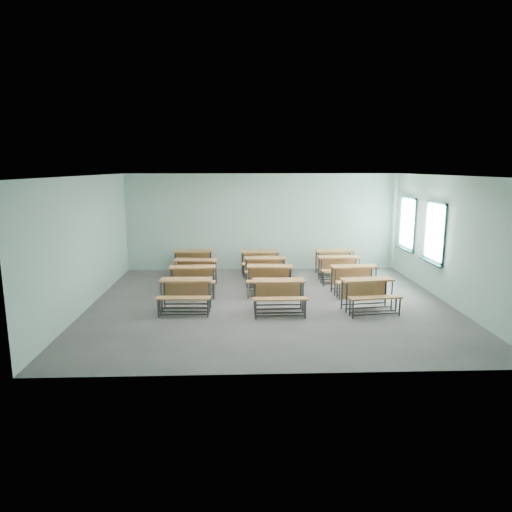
# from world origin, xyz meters

# --- Properties ---
(room) EXTENTS (9.04, 8.04, 3.24)m
(room) POSITION_xyz_m (0.08, 0.03, 1.60)
(room) COLOR slate
(room) RESTS_ON ground
(desk_unit_r0c0) EXTENTS (1.26, 0.87, 0.77)m
(desk_unit_r0c0) POSITION_xyz_m (-2.05, -0.55, 0.52)
(desk_unit_r0c0) COLOR #B87842
(desk_unit_r0c0) RESTS_ON ground
(desk_unit_r0c1) EXTENTS (1.24, 0.83, 0.77)m
(desk_unit_r0c1) POSITION_xyz_m (0.16, -0.71, 0.52)
(desk_unit_r0c1) COLOR #B87842
(desk_unit_r0c1) RESTS_ON ground
(desk_unit_r0c2) EXTENTS (1.33, 0.98, 0.77)m
(desk_unit_r0c2) POSITION_xyz_m (2.31, -0.70, 0.52)
(desk_unit_r0c2) COLOR #B87842
(desk_unit_r0c2) RESTS_ON ground
(desk_unit_r1c0) EXTENTS (1.26, 0.87, 0.77)m
(desk_unit_r1c0) POSITION_xyz_m (-2.03, 0.87, 0.52)
(desk_unit_r1c0) COLOR #B87842
(desk_unit_r1c0) RESTS_ON ground
(desk_unit_r1c1) EXTENTS (1.29, 0.91, 0.77)m
(desk_unit_r1c1) POSITION_xyz_m (0.05, 0.89, 0.52)
(desk_unit_r1c1) COLOR #B87842
(desk_unit_r1c1) RESTS_ON ground
(desk_unit_r1c2) EXTENTS (1.30, 0.93, 0.77)m
(desk_unit_r1c2) POSITION_xyz_m (2.35, 0.78, 0.52)
(desk_unit_r1c2) COLOR #B87842
(desk_unit_r1c2) RESTS_ON ground
(desk_unit_r2c0) EXTENTS (1.31, 0.95, 0.77)m
(desk_unit_r2c0) POSITION_xyz_m (-2.05, 1.81, 0.52)
(desk_unit_r2c0) COLOR #B87842
(desk_unit_r2c0) RESTS_ON ground
(desk_unit_r2c1) EXTENTS (1.25, 0.85, 0.77)m
(desk_unit_r2c1) POSITION_xyz_m (0.00, 2.05, 0.52)
(desk_unit_r2c1) COLOR #B87842
(desk_unit_r2c1) RESTS_ON ground
(desk_unit_r2c2) EXTENTS (1.25, 0.85, 0.77)m
(desk_unit_r2c2) POSITION_xyz_m (2.23, 2.09, 0.52)
(desk_unit_r2c2) COLOR #B87842
(desk_unit_r2c2) RESTS_ON ground
(desk_unit_r3c0) EXTENTS (1.31, 0.95, 0.77)m
(desk_unit_r3c0) POSITION_xyz_m (-2.25, 3.29, 0.52)
(desk_unit_r3c0) COLOR #B87842
(desk_unit_r3c0) RESTS_ON ground
(desk_unit_r3c1) EXTENTS (1.29, 0.91, 0.77)m
(desk_unit_r3c1) POSITION_xyz_m (-0.09, 3.16, 0.52)
(desk_unit_r3c1) COLOR #B87842
(desk_unit_r3c1) RESTS_ON ground
(desk_unit_r3c2) EXTENTS (1.28, 0.90, 0.77)m
(desk_unit_r3c2) POSITION_xyz_m (2.33, 3.15, 0.52)
(desk_unit_r3c2) COLOR #B87842
(desk_unit_r3c2) RESTS_ON ground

